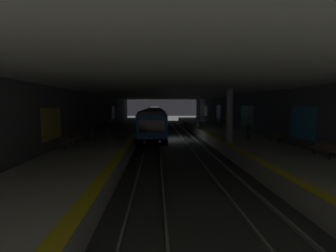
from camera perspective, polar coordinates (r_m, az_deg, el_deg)
The scene contains 21 objects.
ground_plane at distance 27.80m, azimuth 0.75°, elevation -3.43°, with size 120.00×120.00×0.00m, color #383A38.
track_left at distance 28.01m, azimuth 5.25°, elevation -3.22°, with size 60.00×1.53×0.16m.
track_right at distance 27.73m, azimuth -3.80°, elevation -3.29°, with size 60.00×1.53×0.16m.
platform_left at distance 28.89m, azimuth 13.83°, elevation -2.20°, with size 60.00×5.30×1.06m.
platform_right at distance 28.07m, azimuth -12.72°, elevation -2.39°, with size 60.00×5.30×1.06m.
wall_left at distance 29.70m, azimuth 19.27°, elevation 2.27°, with size 60.00×0.56×5.60m.
wall_right at distance 28.49m, azimuth -18.58°, elevation 2.17°, with size 60.00×0.56×5.60m.
ceiling_slab at distance 27.51m, azimuth 0.76°, elevation 8.60°, with size 60.00×19.40×0.40m.
pillar_near at distance 19.44m, azimuth 15.45°, elevation 2.43°, with size 0.56×0.56×4.55m.
pillar_far at distance 33.11m, azimuth 7.72°, elevation 3.72°, with size 0.56×0.56×4.55m.
metro_train at distance 49.20m, azimuth -3.46°, elevation 2.78°, with size 59.60×2.83×3.49m.
bench_left_near at distance 16.90m, azimuth 34.88°, elevation -4.75°, with size 1.70×0.47×0.86m.
bench_left_mid at distance 21.51m, azimuth 25.75°, elevation -2.33°, with size 1.70×0.47×0.86m.
bench_left_far at distance 39.47m, azimuth 12.19°, elevation 1.37°, with size 1.70×0.47×0.86m.
bench_right_near at distance 18.45m, azimuth -24.43°, elevation -3.47°, with size 1.70×0.47×0.86m.
bench_right_mid at distance 20.55m, azimuth -22.13°, elevation -2.53°, with size 1.70×0.47×0.86m.
bench_right_far at distance 35.48m, azimuth -13.93°, elevation 0.89°, with size 1.70×0.47×0.86m.
person_waiting_near at distance 21.73m, azimuth 19.93°, elevation -0.94°, with size 0.60×0.24×1.72m.
person_walking_mid at distance 24.29m, azimuth -14.44°, elevation -0.26°, with size 0.60×0.23×1.65m.
person_standing_far at distance 32.73m, azimuth 13.36°, elevation 1.20°, with size 0.60×0.23×1.66m.
trash_bin at distance 21.78m, azimuth -18.99°, elevation -2.26°, with size 0.44×0.44×0.85m.
Camera 1 is at (-27.41, 1.79, 4.27)m, focal length 23.83 mm.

